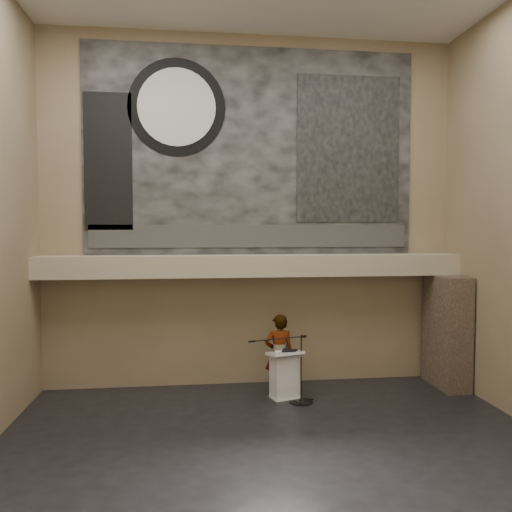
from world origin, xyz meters
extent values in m
plane|color=black|center=(0.00, 0.00, 0.00)|extent=(10.00, 10.00, 0.00)
cube|color=#796B4C|center=(0.00, 4.00, 4.25)|extent=(10.00, 0.02, 8.50)
cube|color=#796B4C|center=(0.00, -4.00, 4.25)|extent=(10.00, 0.02, 8.50)
cube|color=tan|center=(0.00, 3.60, 2.95)|extent=(10.00, 0.80, 0.50)
cylinder|color=#B2893D|center=(-1.60, 3.55, 2.67)|extent=(0.04, 0.04, 0.06)
cylinder|color=#B2893D|center=(1.90, 3.55, 2.67)|extent=(0.04, 0.04, 0.06)
cube|color=black|center=(0.00, 3.97, 5.70)|extent=(8.00, 0.05, 5.00)
cube|color=#2E2E2E|center=(0.00, 3.93, 3.65)|extent=(7.76, 0.02, 0.55)
cylinder|color=black|center=(-1.80, 3.93, 6.70)|extent=(2.30, 0.02, 2.30)
cylinder|color=silver|center=(-1.80, 3.91, 6.70)|extent=(1.84, 0.02, 1.84)
cube|color=black|center=(2.40, 3.93, 5.80)|extent=(2.60, 0.02, 3.60)
cube|color=black|center=(-3.40, 3.93, 5.40)|extent=(1.10, 0.02, 3.20)
cube|color=#3D3025|center=(4.65, 3.15, 1.35)|extent=(0.60, 1.40, 2.70)
cube|color=silver|center=(0.57, 2.62, 0.04)|extent=(0.77, 0.66, 0.08)
cube|color=white|center=(0.57, 2.62, 0.56)|extent=(0.67, 0.54, 0.96)
cube|color=white|center=(0.57, 2.60, 1.07)|extent=(0.85, 0.71, 0.13)
cube|color=black|center=(0.68, 2.61, 1.12)|extent=(0.39, 0.35, 0.04)
cube|color=white|center=(0.48, 2.55, 1.10)|extent=(0.24, 0.33, 0.00)
imported|color=white|center=(0.52, 3.07, 0.93)|extent=(0.70, 0.49, 1.86)
cylinder|color=black|center=(0.91, 2.45, 0.01)|extent=(0.52, 0.52, 0.02)
cylinder|color=black|center=(0.91, 2.45, 0.75)|extent=(0.03, 0.03, 1.50)
cylinder|color=black|center=(0.34, 2.28, 1.46)|extent=(1.26, 0.40, 0.02)
camera|label=1|loc=(-1.40, -8.16, 3.80)|focal=35.00mm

